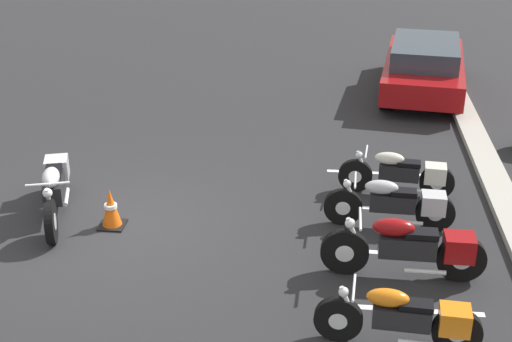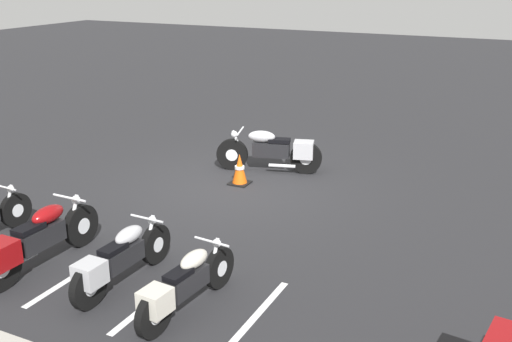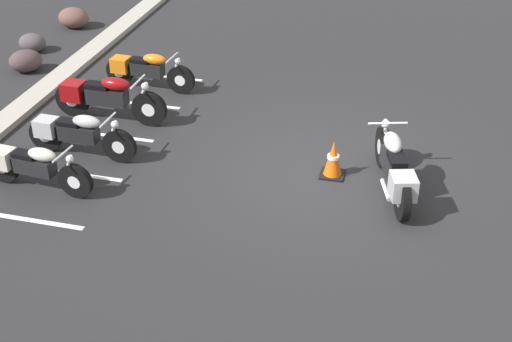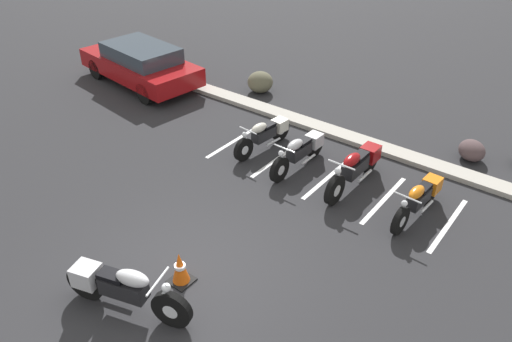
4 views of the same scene
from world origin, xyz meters
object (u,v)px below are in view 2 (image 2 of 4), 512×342
object	(u,v)px
parked_bike_0	(184,285)
traffic_cone	(240,170)
motorcycle_silver_featured	(274,150)
parked_bike_2	(36,240)
parked_bike_1	(119,259)

from	to	relation	value
parked_bike_0	traffic_cone	xyz separation A→B (m)	(1.60, -4.62, -0.11)
motorcycle_silver_featured	parked_bike_0	size ratio (longest dim) A/B	1.14
traffic_cone	parked_bike_2	bearing A→B (deg)	78.03
traffic_cone	parked_bike_0	bearing A→B (deg)	109.12
parked_bike_1	motorcycle_silver_featured	bearing A→B (deg)	3.25
motorcycle_silver_featured	parked_bike_2	size ratio (longest dim) A/B	0.99
traffic_cone	parked_bike_1	bearing A→B (deg)	95.60
motorcycle_silver_featured	parked_bike_1	distance (m)	5.45
motorcycle_silver_featured	parked_bike_1	size ratio (longest dim) A/B	1.10
parked_bike_0	parked_bike_1	xyz separation A→B (m)	(1.17, -0.18, 0.01)
parked_bike_1	traffic_cone	distance (m)	4.45
parked_bike_0	parked_bike_1	bearing A→B (deg)	86.27
parked_bike_1	parked_bike_2	xyz separation A→B (m)	(1.40, 0.11, 0.05)
parked_bike_0	traffic_cone	bearing A→B (deg)	24.33
parked_bike_0	parked_bike_2	distance (m)	2.57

